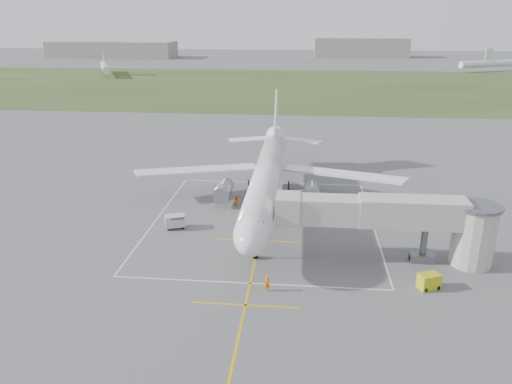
# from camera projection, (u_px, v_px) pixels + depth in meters

# --- Properties ---
(ground) EXTENTS (700.00, 700.00, 0.00)m
(ground) POSITION_uv_depth(u_px,v_px,m) (266.00, 210.00, 68.37)
(ground) COLOR #5D5D60
(ground) RESTS_ON ground
(grass_strip) EXTENTS (700.00, 120.00, 0.02)m
(grass_strip) POSITION_uv_depth(u_px,v_px,m) (293.00, 86.00, 190.39)
(grass_strip) COLOR #2F481F
(grass_strip) RESTS_ON ground
(apron_markings) EXTENTS (28.20, 60.00, 0.01)m
(apron_markings) POSITION_uv_depth(u_px,v_px,m) (262.00, 227.00, 62.91)
(apron_markings) COLOR gold
(apron_markings) RESTS_ON ground
(airliner) EXTENTS (38.93, 46.75, 13.52)m
(airliner) POSITION_uv_depth(u_px,v_px,m) (267.00, 178.00, 67.62)
(airliner) COLOR silver
(airliner) RESTS_ON ground
(jet_bridge) EXTENTS (23.40, 5.00, 7.20)m
(jet_bridge) POSITION_uv_depth(u_px,v_px,m) (404.00, 220.00, 52.68)
(jet_bridge) COLOR #A9A199
(jet_bridge) RESTS_ON ground
(gpu_unit) EXTENTS (2.34, 1.99, 1.50)m
(gpu_unit) POSITION_uv_depth(u_px,v_px,m) (429.00, 281.00, 48.52)
(gpu_unit) COLOR gold
(gpu_unit) RESTS_ON ground
(baggage_cart) EXTENTS (2.81, 2.24, 1.70)m
(baggage_cart) POSITION_uv_depth(u_px,v_px,m) (175.00, 222.00, 62.26)
(baggage_cart) COLOR #B6B6B6
(baggage_cart) RESTS_ON ground
(ramp_worker_nose) EXTENTS (0.69, 0.58, 1.60)m
(ramp_worker_nose) POSITION_uv_depth(u_px,v_px,m) (267.00, 283.00, 48.00)
(ramp_worker_nose) COLOR orange
(ramp_worker_nose) RESTS_ON ground
(ramp_worker_wing) EXTENTS (0.93, 0.83, 1.57)m
(ramp_worker_wing) POSITION_uv_depth(u_px,v_px,m) (236.00, 201.00, 69.43)
(ramp_worker_wing) COLOR orange
(ramp_worker_wing) RESTS_ON ground
(distant_hangars) EXTENTS (345.00, 49.00, 12.00)m
(distant_hangars) POSITION_uv_depth(u_px,v_px,m) (273.00, 50.00, 317.05)
(distant_hangars) COLOR gray
(distant_hangars) RESTS_ON ground
(distant_aircraft) EXTENTS (200.67, 57.73, 8.85)m
(distant_aircraft) POSITION_uv_depth(u_px,v_px,m) (303.00, 65.00, 232.56)
(distant_aircraft) COLOR silver
(distant_aircraft) RESTS_ON ground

